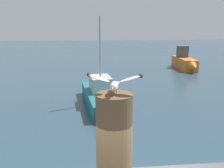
# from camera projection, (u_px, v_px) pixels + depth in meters

# --- Properties ---
(mooring_post) EXTENTS (0.40, 0.40, 1.13)m
(mooring_post) POSITION_uv_depth(u_px,v_px,m) (114.00, 143.00, 2.65)
(mooring_post) COLOR brown
(mooring_post) RESTS_ON harbor_quay
(seagull) EXTENTS (0.58, 0.39, 0.22)m
(seagull) POSITION_uv_depth(u_px,v_px,m) (114.00, 83.00, 2.48)
(seagull) COLOR #C66A60
(seagull) RESTS_ON mooring_post
(boat_teal) EXTENTS (1.90, 5.38, 4.23)m
(boat_teal) POSITION_uv_depth(u_px,v_px,m) (104.00, 101.00, 10.27)
(boat_teal) COLOR #1E7075
(boat_teal) RESTS_ON ground_plane
(boat_orange) EXTENTS (1.28, 4.39, 1.89)m
(boat_orange) POSITION_uv_depth(u_px,v_px,m) (185.00, 62.00, 19.90)
(boat_orange) COLOR orange
(boat_orange) RESTS_ON ground_plane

